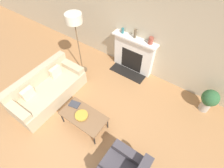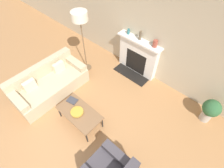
% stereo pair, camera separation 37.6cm
% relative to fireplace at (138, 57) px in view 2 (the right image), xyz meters
% --- Properties ---
extents(ground_plane, '(18.00, 18.00, 0.00)m').
position_rel_fireplace_xyz_m(ground_plane, '(0.05, -2.80, -0.56)').
color(ground_plane, '#A87547').
extents(wall_back, '(18.00, 0.06, 2.90)m').
position_rel_fireplace_xyz_m(wall_back, '(0.05, 0.14, 0.89)').
color(wall_back, '#BCAD8E').
rests_on(wall_back, ground_plane).
extents(fireplace, '(1.38, 0.59, 1.15)m').
position_rel_fireplace_xyz_m(fireplace, '(0.00, 0.00, 0.00)').
color(fireplace, silver).
rests_on(fireplace, ground_plane).
extents(couch, '(0.93, 2.04, 0.80)m').
position_rel_fireplace_xyz_m(couch, '(-1.32, -2.33, -0.27)').
color(couch, tan).
rests_on(couch, ground_plane).
extents(coffee_table, '(1.10, 0.59, 0.43)m').
position_rel_fireplace_xyz_m(coffee_table, '(0.09, -2.42, -0.16)').
color(coffee_table, brown).
rests_on(coffee_table, ground_plane).
extents(bowl, '(0.30, 0.30, 0.06)m').
position_rel_fireplace_xyz_m(bowl, '(0.06, -2.46, -0.09)').
color(bowl, '#BC8E2D').
rests_on(bowl, coffee_table).
extents(book, '(0.29, 0.23, 0.02)m').
position_rel_fireplace_xyz_m(book, '(-0.30, -2.31, -0.12)').
color(book, '#38383D').
rests_on(book, coffee_table).
extents(floor_lamp, '(0.43, 0.43, 1.92)m').
position_rel_fireplace_xyz_m(floor_lamp, '(-1.26, -0.99, 1.12)').
color(floor_lamp, brown).
rests_on(floor_lamp, ground_plane).
extents(mantel_vase_left, '(0.08, 0.08, 0.15)m').
position_rel_fireplace_xyz_m(mantel_vase_left, '(-0.43, 0.01, 0.67)').
color(mantel_vase_left, '#28666B').
rests_on(mantel_vase_left, fireplace).
extents(mantel_vase_center_left, '(0.07, 0.07, 0.26)m').
position_rel_fireplace_xyz_m(mantel_vase_center_left, '(-0.03, 0.01, 0.72)').
color(mantel_vase_center_left, brown).
rests_on(mantel_vase_center_left, fireplace).
extents(mantel_vase_center_right, '(0.13, 0.13, 0.19)m').
position_rel_fireplace_xyz_m(mantel_vase_center_right, '(0.46, 0.01, 0.69)').
color(mantel_vase_center_right, brown).
rests_on(mantel_vase_center_right, fireplace).
extents(potted_plant, '(0.43, 0.43, 0.71)m').
position_rel_fireplace_xyz_m(potted_plant, '(2.38, -0.26, -0.14)').
color(potted_plant, '#B2A899').
rests_on(potted_plant, ground_plane).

